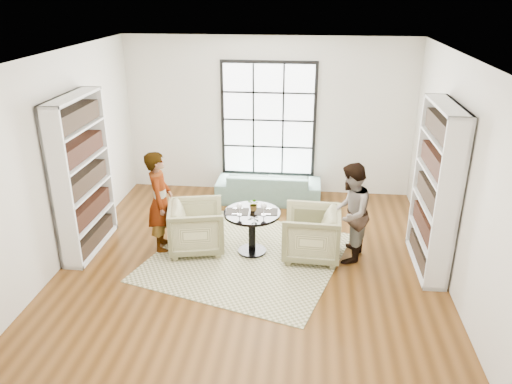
# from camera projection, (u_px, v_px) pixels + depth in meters

# --- Properties ---
(ground) EXTENTS (6.00, 6.00, 0.00)m
(ground) POSITION_uv_depth(u_px,v_px,m) (250.00, 266.00, 7.36)
(ground) COLOR brown
(room_shell) EXTENTS (6.00, 6.01, 6.00)m
(room_shell) POSITION_uv_depth(u_px,v_px,m) (254.00, 173.00, 7.37)
(room_shell) COLOR silver
(room_shell) RESTS_ON ground
(rug) EXTENTS (3.32, 3.32, 0.01)m
(rug) POSITION_uv_depth(u_px,v_px,m) (247.00, 256.00, 7.59)
(rug) COLOR #BFB98F
(rug) RESTS_ON ground
(pedestal_table) EXTENTS (0.85, 0.85, 0.68)m
(pedestal_table) POSITION_uv_depth(u_px,v_px,m) (252.00, 223.00, 7.54)
(pedestal_table) COLOR black
(pedestal_table) RESTS_ON ground
(sofa) EXTENTS (1.96, 0.77, 0.57)m
(sofa) POSITION_uv_depth(u_px,v_px,m) (269.00, 186.00, 9.49)
(sofa) COLOR slate
(sofa) RESTS_ON ground
(armchair_left) EXTENTS (1.00, 0.98, 0.77)m
(armchair_left) POSITION_uv_depth(u_px,v_px,m) (197.00, 227.00, 7.67)
(armchair_left) COLOR tan
(armchair_left) RESTS_ON ground
(armchair_right) EXTENTS (0.88, 0.86, 0.77)m
(armchair_right) POSITION_uv_depth(u_px,v_px,m) (311.00, 234.00, 7.46)
(armchair_right) COLOR tan
(armchair_right) RESTS_ON ground
(person_left) EXTENTS (0.47, 0.63, 1.58)m
(person_left) POSITION_uv_depth(u_px,v_px,m) (160.00, 201.00, 7.57)
(person_left) COLOR gray
(person_left) RESTS_ON ground
(person_right) EXTENTS (0.73, 0.85, 1.51)m
(person_right) POSITION_uv_depth(u_px,v_px,m) (350.00, 213.00, 7.27)
(person_right) COLOR gray
(person_right) RESTS_ON ground
(placemat_left) EXTENTS (0.35, 0.27, 0.01)m
(placemat_left) POSITION_uv_depth(u_px,v_px,m) (237.00, 211.00, 7.48)
(placemat_left) COLOR #282523
(placemat_left) RESTS_ON pedestal_table
(placemat_right) EXTENTS (0.35, 0.27, 0.01)m
(placemat_right) POSITION_uv_depth(u_px,v_px,m) (266.00, 212.00, 7.47)
(placemat_right) COLOR #282523
(placemat_right) RESTS_ON pedestal_table
(cutlery_left) EXTENTS (0.15, 0.23, 0.01)m
(cutlery_left) POSITION_uv_depth(u_px,v_px,m) (237.00, 211.00, 7.47)
(cutlery_left) COLOR silver
(cutlery_left) RESTS_ON placemat_left
(cutlery_right) EXTENTS (0.15, 0.23, 0.01)m
(cutlery_right) POSITION_uv_depth(u_px,v_px,m) (266.00, 211.00, 7.47)
(cutlery_right) COLOR silver
(cutlery_right) RESTS_ON placemat_right
(wine_glass_left) EXTENTS (0.09, 0.09, 0.19)m
(wine_glass_left) POSITION_uv_depth(u_px,v_px,m) (239.00, 207.00, 7.31)
(wine_glass_left) COLOR silver
(wine_glass_left) RESTS_ON pedestal_table
(wine_glass_right) EXTENTS (0.09, 0.09, 0.20)m
(wine_glass_right) POSITION_uv_depth(u_px,v_px,m) (264.00, 206.00, 7.31)
(wine_glass_right) COLOR silver
(wine_glass_right) RESTS_ON pedestal_table
(flower_centerpiece) EXTENTS (0.22, 0.20, 0.20)m
(flower_centerpiece) POSITION_uv_depth(u_px,v_px,m) (254.00, 204.00, 7.49)
(flower_centerpiece) COLOR gray
(flower_centerpiece) RESTS_ON pedestal_table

